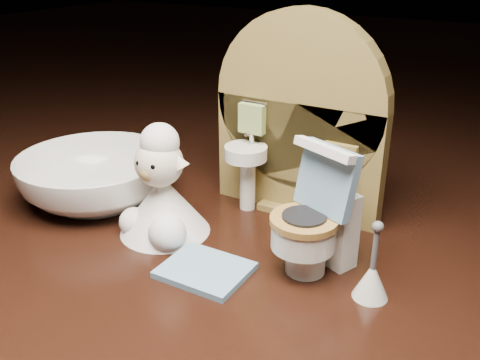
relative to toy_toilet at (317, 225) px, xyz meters
The scene contains 6 objects.
backdrop_panel 0.09m from the toy_toilet, 123.94° to the left, with size 0.13×0.05×0.15m.
toy_toilet is the anchor object (origin of this frame).
bath_mat 0.07m from the toy_toilet, 143.65° to the right, with size 0.05×0.04×0.00m, color #719BBE.
toilet_brush 0.05m from the toy_toilet, 17.52° to the right, with size 0.02×0.02×0.05m.
plush_lamb 0.11m from the toy_toilet, behind, with size 0.06×0.06×0.08m.
ceramic_bowl 0.19m from the toy_toilet, behind, with size 0.12×0.12×0.04m, color white.
Camera 1 is at (0.15, -0.28, 0.19)m, focal length 40.00 mm.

